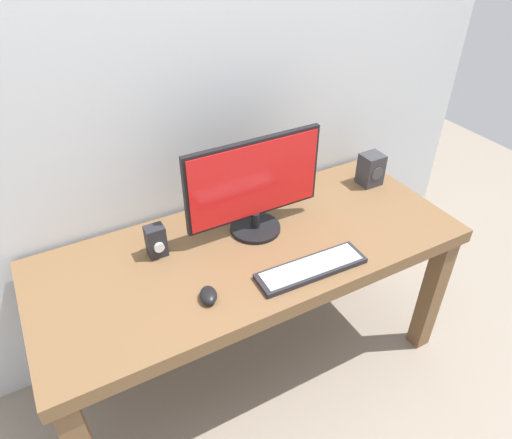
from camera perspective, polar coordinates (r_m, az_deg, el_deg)
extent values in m
plane|color=gray|center=(2.34, -0.42, -16.92)|extent=(6.00, 6.00, 0.00)
cube|color=silver|center=(1.80, -7.10, 23.92)|extent=(2.84, 0.04, 3.00)
cube|color=brown|center=(1.84, -0.51, -3.93)|extent=(1.69, 0.70, 0.06)
cube|color=brown|center=(2.32, 20.76, -8.54)|extent=(0.08, 0.08, 0.66)
cube|color=brown|center=(2.18, -23.46, -12.92)|extent=(0.08, 0.08, 0.66)
cube|color=brown|center=(2.62, 11.74, -0.94)|extent=(0.08, 0.08, 0.66)
cylinder|color=black|center=(1.90, -0.08, -1.03)|extent=(0.21, 0.21, 0.02)
cylinder|color=black|center=(1.88, -0.09, -0.04)|extent=(0.04, 0.04, 0.07)
cube|color=black|center=(1.78, -0.28, 5.00)|extent=(0.57, 0.02, 0.33)
cube|color=red|center=(1.77, -0.06, 4.80)|extent=(0.54, 0.01, 0.31)
cube|color=#232328|center=(1.72, 6.80, -5.98)|extent=(0.43, 0.13, 0.02)
cube|color=silver|center=(1.71, 6.83, -5.69)|extent=(0.39, 0.11, 0.00)
ellipsoid|color=black|center=(1.61, -5.86, -9.24)|extent=(0.08, 0.10, 0.04)
cube|color=#333338|center=(2.23, 13.91, 6.01)|extent=(0.10, 0.09, 0.15)
cylinder|color=#3F3F44|center=(2.20, 14.70, 5.45)|extent=(0.06, 0.00, 0.06)
cube|color=#232328|center=(1.78, -12.19, -2.61)|extent=(0.07, 0.06, 0.13)
cylinder|color=silver|center=(1.76, -11.80, -3.39)|extent=(0.04, 0.01, 0.04)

